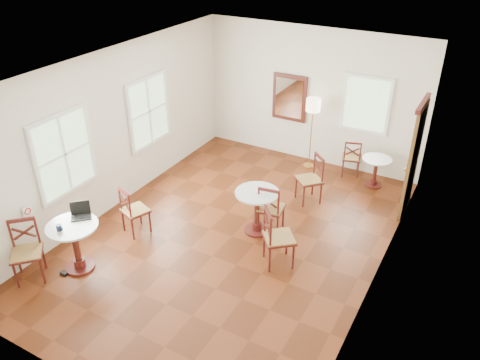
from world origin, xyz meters
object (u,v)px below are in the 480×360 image
at_px(cafe_table_back, 376,169).
at_px(chair_near_a, 134,210).
at_px(chair_back_a, 352,157).
at_px(floor_lamp, 313,110).
at_px(mouse, 74,217).
at_px(navy_mug, 59,228).
at_px(chair_back_b, 310,179).
at_px(water_glass, 59,227).
at_px(power_adapter, 64,273).
at_px(cafe_table_near, 75,242).
at_px(cafe_table_mid, 257,207).
at_px(chair_near_b, 27,251).
at_px(laptop, 81,213).
at_px(chair_mid_a, 271,208).
at_px(chair_mid_b, 277,237).

bearing_deg(cafe_table_back, chair_near_a, -131.32).
height_order(chair_near_a, chair_back_a, chair_near_a).
bearing_deg(chair_back_a, floor_lamp, -12.69).
height_order(mouse, navy_mug, navy_mug).
distance_m(chair_near_a, floor_lamp, 4.34).
bearing_deg(chair_back_b, water_glass, -79.84).
xyz_separation_m(cafe_table_back, floor_lamp, (-1.51, 0.15, 0.96)).
bearing_deg(power_adapter, cafe_table_near, 65.78).
height_order(cafe_table_mid, water_glass, water_glass).
relative_size(cafe_table_back, mouse, 6.54).
bearing_deg(cafe_table_mid, chair_back_a, 74.23).
height_order(chair_near_b, water_glass, chair_near_b).
height_order(chair_back_a, laptop, laptop).
bearing_deg(cafe_table_near, chair_back_a, 61.27).
xyz_separation_m(chair_mid_a, laptop, (-2.29, -2.17, 0.42)).
bearing_deg(navy_mug, chair_mid_b, 33.70).
height_order(cafe_table_back, power_adapter, cafe_table_back).
bearing_deg(laptop, floor_lamp, 23.08).
height_order(cafe_table_near, water_glass, water_glass).
bearing_deg(chair_back_a, chair_mid_b, 71.57).
bearing_deg(chair_mid_a, power_adapter, 40.74).
relative_size(chair_near_a, chair_near_b, 0.92).
relative_size(chair_mid_b, chair_back_b, 1.06).
xyz_separation_m(chair_near_b, power_adapter, (0.39, 0.27, -0.47)).
relative_size(cafe_table_mid, chair_near_a, 0.89).
relative_size(chair_mid_b, mouse, 10.58).
bearing_deg(mouse, chair_back_b, 76.03).
relative_size(cafe_table_mid, power_adapter, 7.22).
relative_size(chair_near_a, mouse, 9.45).
bearing_deg(chair_near_a, mouse, 96.77).
xyz_separation_m(chair_back_b, power_adapter, (-2.55, -3.98, -0.46)).
bearing_deg(water_glass, chair_near_b, -140.11).
bearing_deg(navy_mug, chair_back_b, 57.42).
height_order(cafe_table_back, laptop, laptop).
bearing_deg(laptop, chair_near_b, -163.77).
xyz_separation_m(cafe_table_back, navy_mug, (-3.46, -5.11, 0.49)).
height_order(cafe_table_near, laptop, laptop).
distance_m(mouse, power_adapter, 0.93).
bearing_deg(chair_mid_a, chair_near_a, 21.94).
xyz_separation_m(navy_mug, water_glass, (-0.02, 0.01, -0.00)).
distance_m(chair_mid_b, chair_back_a, 3.49).
height_order(chair_mid_a, navy_mug, chair_mid_a).
bearing_deg(laptop, chair_mid_b, -18.03).
distance_m(cafe_table_back, navy_mug, 6.20).
distance_m(chair_mid_a, water_glass, 3.50).
bearing_deg(chair_near_a, chair_back_b, -111.79).
height_order(cafe_table_near, chair_near_a, chair_near_a).
xyz_separation_m(cafe_table_back, chair_back_b, (-0.96, -1.20, 0.09)).
bearing_deg(chair_near_a, power_adapter, 100.98).
distance_m(chair_near_a, navy_mug, 1.48).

